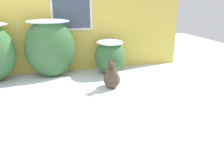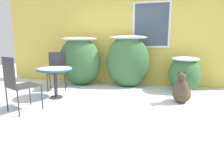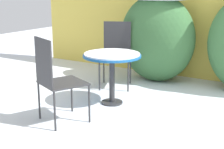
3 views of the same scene
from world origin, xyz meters
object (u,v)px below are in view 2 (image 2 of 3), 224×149
patio_chair_near_table (57,69)px  patio_chair_far_side (18,82)px  patio_table (55,72)px  dog (181,91)px

patio_chair_near_table → patio_chair_far_side: same height
patio_table → dog: size_ratio=1.14×
patio_chair_near_table → dog: (3.21, -0.51, -0.31)m
dog → patio_chair_far_side: bearing=-139.7°
patio_table → patio_chair_far_side: 0.94m
patio_chair_near_table → dog: size_ratio=1.48×
patio_chair_near_table → patio_chair_far_side: (0.21, -1.71, 0.00)m
patio_chair_far_side → dog: size_ratio=1.48×
patio_table → patio_chair_near_table: patio_chair_near_table is taller
dog → patio_chair_near_table: bearing=-170.5°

